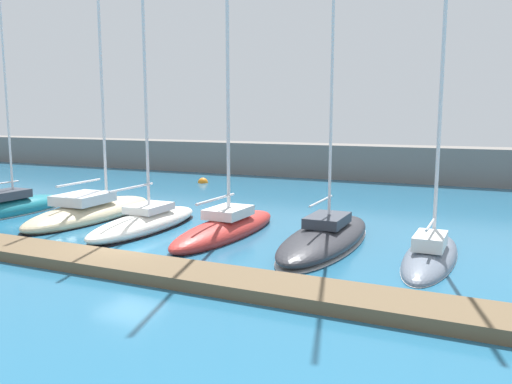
{
  "coord_description": "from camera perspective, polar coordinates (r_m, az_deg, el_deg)",
  "views": [
    {
      "loc": [
        13.46,
        -16.5,
        5.59
      ],
      "look_at": [
        3.71,
        4.43,
        2.16
      ],
      "focal_mm": 36.38,
      "sensor_mm": 36.0,
      "label": 1
    }
  ],
  "objects": [
    {
      "name": "breakwater_seawall",
      "position": [
        47.58,
        8.46,
        3.42
      ],
      "size": [
        108.0,
        3.62,
        2.98
      ],
      "primitive_type": "cube",
      "color": "slate",
      "rests_on": "ground_plane"
    },
    {
      "name": "sailboat_slate_seventh",
      "position": [
        21.51,
        18.65,
        -6.36
      ],
      "size": [
        1.97,
        7.75,
        16.25
      ],
      "rotation": [
        0.0,
        0.0,
        1.56
      ],
      "color": "slate",
      "rests_on": "ground_plane"
    },
    {
      "name": "sailboat_red_fifth",
      "position": [
        24.45,
        -3.26,
        -3.63
      ],
      "size": [
        2.36,
        8.9,
        19.73
      ],
      "rotation": [
        0.0,
        0.0,
        1.56
      ],
      "color": "#B72D28",
      "rests_on": "ground_plane"
    },
    {
      "name": "mooring_buoy_orange",
      "position": [
        43.45,
        -5.85,
        1.01
      ],
      "size": [
        0.86,
        0.86,
        0.86
      ],
      "primitive_type": "sphere",
      "color": "orange",
      "rests_on": "ground_plane"
    },
    {
      "name": "sailboat_ivory_fourth",
      "position": [
        26.01,
        -12.05,
        -3.18
      ],
      "size": [
        2.34,
        8.26,
        14.23
      ],
      "rotation": [
        0.0,
        0.0,
        1.58
      ],
      "color": "silver",
      "rests_on": "ground_plane"
    },
    {
      "name": "sailboat_teal_second",
      "position": [
        32.7,
        -25.4,
        -1.46
      ],
      "size": [
        2.3,
        7.89,
        17.6
      ],
      "rotation": [
        0.0,
        0.0,
        1.56
      ],
      "color": "#19707F",
      "rests_on": "ground_plane"
    },
    {
      "name": "sailboat_sand_third",
      "position": [
        29.87,
        -17.65,
        -2.04
      ],
      "size": [
        3.66,
        10.01,
        15.98
      ],
      "rotation": [
        0.0,
        0.0,
        1.63
      ],
      "color": "beige",
      "rests_on": "ground_plane"
    },
    {
      "name": "ground_plane",
      "position": [
        22.01,
        -13.85,
        -6.51
      ],
      "size": [
        120.0,
        120.0,
        0.0
      ],
      "primitive_type": "plane",
      "color": "#236084"
    },
    {
      "name": "dock_pier",
      "position": [
        20.48,
        -17.46,
        -7.19
      ],
      "size": [
        36.88,
        2.14,
        0.41
      ],
      "primitive_type": "cube",
      "color": "brown",
      "rests_on": "ground_plane"
    },
    {
      "name": "sailboat_charcoal_sixth",
      "position": [
        22.82,
        7.68,
        -4.76
      ],
      "size": [
        2.83,
        9.56,
        19.26
      ],
      "rotation": [
        0.0,
        0.0,
        1.58
      ],
      "color": "#2D2D33",
      "rests_on": "ground_plane"
    }
  ]
}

